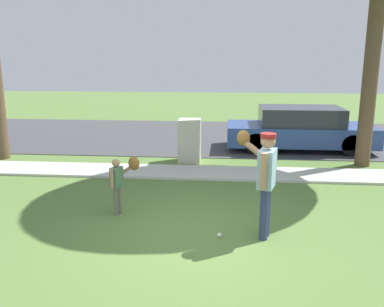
{
  "coord_description": "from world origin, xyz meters",
  "views": [
    {
      "loc": [
        0.43,
        -6.3,
        2.87
      ],
      "look_at": [
        -0.26,
        1.56,
        1.0
      ],
      "focal_mm": 38.45,
      "sensor_mm": 36.0,
      "label": 1
    }
  ],
  "objects_px": {
    "person_adult": "(264,173)",
    "baseball": "(219,235)",
    "utility_cabinet": "(190,140)",
    "parked_wagon_blue": "(300,129)",
    "person_child": "(121,178)"
  },
  "relations": [
    {
      "from": "utility_cabinet",
      "to": "parked_wagon_blue",
      "type": "relative_size",
      "value": 0.26
    },
    {
      "from": "person_child",
      "to": "person_adult",
      "type": "bearing_deg",
      "value": -0.44
    },
    {
      "from": "person_adult",
      "to": "baseball",
      "type": "bearing_deg",
      "value": 24.24
    },
    {
      "from": "baseball",
      "to": "parked_wagon_blue",
      "type": "height_order",
      "value": "parked_wagon_blue"
    },
    {
      "from": "person_child",
      "to": "parked_wagon_blue",
      "type": "bearing_deg",
      "value": 71.04
    },
    {
      "from": "baseball",
      "to": "parked_wagon_blue",
      "type": "distance_m",
      "value": 7.13
    },
    {
      "from": "person_child",
      "to": "utility_cabinet",
      "type": "relative_size",
      "value": 0.92
    },
    {
      "from": "person_adult",
      "to": "parked_wagon_blue",
      "type": "bearing_deg",
      "value": -87.44
    },
    {
      "from": "utility_cabinet",
      "to": "parked_wagon_blue",
      "type": "distance_m",
      "value": 3.74
    },
    {
      "from": "person_child",
      "to": "parked_wagon_blue",
      "type": "xyz_separation_m",
      "value": [
        4.18,
        5.84,
        -0.04
      ]
    },
    {
      "from": "person_adult",
      "to": "baseball",
      "type": "distance_m",
      "value": 1.25
    },
    {
      "from": "person_adult",
      "to": "utility_cabinet",
      "type": "bearing_deg",
      "value": -54.67
    },
    {
      "from": "baseball",
      "to": "utility_cabinet",
      "type": "xyz_separation_m",
      "value": [
        -0.95,
        4.92,
        0.56
      ]
    },
    {
      "from": "parked_wagon_blue",
      "to": "utility_cabinet",
      "type": "bearing_deg",
      "value": -151.62
    },
    {
      "from": "baseball",
      "to": "utility_cabinet",
      "type": "height_order",
      "value": "utility_cabinet"
    }
  ]
}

